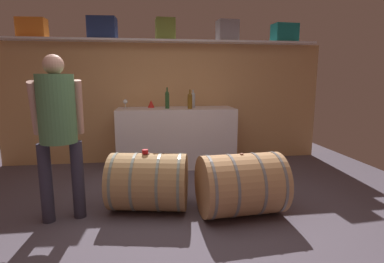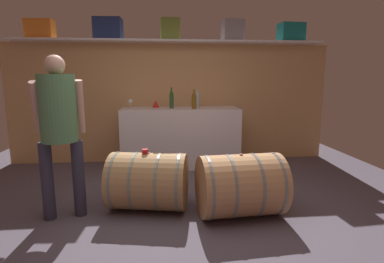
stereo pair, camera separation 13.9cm
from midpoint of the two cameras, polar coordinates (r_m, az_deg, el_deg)
The scene contains 18 objects.
ground_plane at distance 3.68m, azimuth -4.09°, elevation -13.15°, with size 6.64×8.29×0.02m, color #534A57.
back_wall_panel at distance 5.31m, azimuth -5.59°, elevation 5.27°, with size 5.44×0.10×2.00m, color tan.
high_shelf_board at distance 5.17m, azimuth -5.72°, elevation 16.44°, with size 5.01×0.40×0.03m, color silver.
toolcase_orange at distance 5.50m, azimuth -28.41°, elevation 16.66°, with size 0.42×0.22×0.29m, color orange.
toolcase_navy at distance 5.25m, azimuth -17.17°, elevation 17.98°, with size 0.43×0.29×0.33m, color navy.
toolcase_olive at distance 5.20m, azimuth -5.84°, elevation 18.47°, with size 0.30×0.26×0.34m, color olive.
toolcase_grey at distance 5.33m, azimuth 5.84°, elevation 18.23°, with size 0.33×0.26×0.34m, color gray.
toolcase_teal at distance 5.65m, azimuth 16.22°, elevation 17.27°, with size 0.40×0.27×0.30m, color #177978.
work_cabinet at distance 5.00m, azimuth -3.78°, elevation -1.06°, with size 1.88×0.66×0.96m, color white.
wine_bottle_green at distance 4.87m, azimuth -5.48°, elevation 6.01°, with size 0.07×0.07×0.33m.
wine_bottle_amber at distance 4.79m, azimuth -1.23°, elevation 5.81°, with size 0.08×0.08×0.30m.
wine_bottle_clear at distance 5.01m, azimuth -0.59°, elevation 6.00°, with size 0.07×0.07×0.29m.
wine_glass at distance 5.03m, azimuth -13.15°, elevation 5.41°, with size 0.07×0.07×0.14m.
red_funnel at distance 5.05m, azimuth -8.46°, elevation 5.14°, with size 0.11×0.11×0.12m, color red.
wine_barrel_near at distance 3.41m, azimuth -9.28°, elevation -9.25°, with size 0.93×0.76×0.64m.
wine_barrel_far at distance 3.28m, azimuth 7.91°, elevation -9.77°, with size 0.91×0.72×0.66m.
tasting_cup at distance 3.32m, azimuth -9.95°, elevation -3.74°, with size 0.07×0.07×0.04m, color red.
winemaker_pouring at distance 3.28m, azimuth -24.96°, elevation 1.73°, with size 0.53×0.43×1.65m.
Camera 1 is at (-0.28, -2.73, 1.43)m, focal length 28.51 mm.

